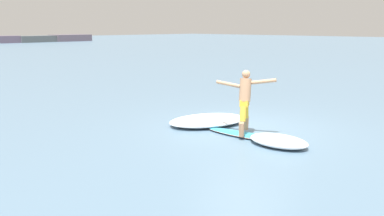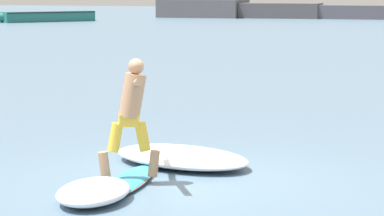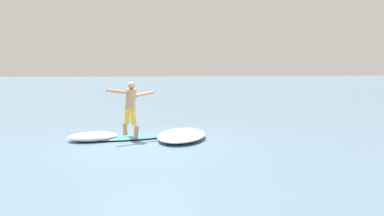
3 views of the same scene
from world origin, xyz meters
The scene contains 5 objects.
ground_plane centered at (0.00, 0.00, 0.00)m, with size 200.00×200.00×0.00m, color slate.
surfboard centered at (-0.60, -0.48, 0.05)m, with size 0.75×2.28×0.22m.
surfer centered at (-0.57, -0.42, 1.00)m, with size 0.85×1.37×1.57m.
wave_foam_at_tail centered at (-0.36, 1.00, 0.12)m, with size 2.58×2.06×0.24m.
wave_foam_at_nose centered at (-0.66, -1.48, 0.12)m, with size 1.03×1.49×0.24m.
Camera 1 is at (-7.95, -5.84, 2.69)m, focal length 35.00 mm.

